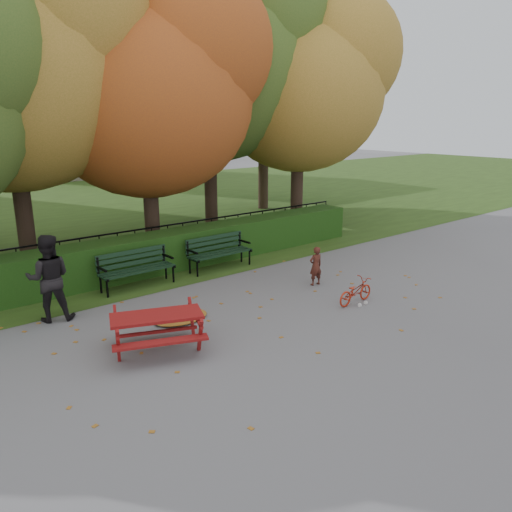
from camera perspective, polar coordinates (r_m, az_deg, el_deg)
ground at (r=10.13m, az=2.76°, el=-7.28°), size 90.00×90.00×0.00m
grass_strip at (r=22.17m, az=-22.33°, el=4.20°), size 90.00×90.00×0.00m
building_right at (r=37.77m, az=-18.01°, el=17.99°), size 9.00×6.00×12.00m
hedge at (r=13.46m, az=-10.15°, el=0.56°), size 13.00×0.90×1.00m
iron_fence at (r=14.14m, az=-11.76°, el=1.35°), size 14.00×0.04×1.02m
tree_b at (r=14.25m, az=-25.15°, el=20.13°), size 6.72×6.40×8.79m
tree_c at (r=14.73m, az=-10.98°, el=18.79°), size 6.30×6.00×8.00m
tree_d at (r=17.53m, az=-3.91°, el=22.26°), size 7.14×6.80×9.58m
tree_e at (r=18.05m, az=6.27°, el=19.15°), size 6.09×5.80×8.16m
tree_g at (r=22.21m, az=1.99°, el=19.29°), size 6.30×6.00×8.55m
bench_left at (r=12.20m, az=-13.61°, el=-1.11°), size 1.80×0.57×0.88m
bench_right at (r=13.36m, az=-4.36°, el=0.74°), size 1.80×0.57×0.88m
picnic_table at (r=8.83m, az=-11.26°, el=-7.48°), size 1.91×1.74×0.76m
leaf_pile at (r=10.25m, az=-8.62°, el=-6.92°), size 1.19×0.85×0.08m
leaf_scatter at (r=10.33m, az=1.64°, el=-6.75°), size 9.00×5.70×0.01m
child at (r=12.09m, az=6.83°, el=-1.13°), size 0.38×0.28×0.95m
adult at (r=10.63m, az=-22.60°, el=-2.35°), size 1.04×0.94×1.76m
bicycle at (r=11.10m, az=11.29°, el=-3.97°), size 1.06×0.40×0.55m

